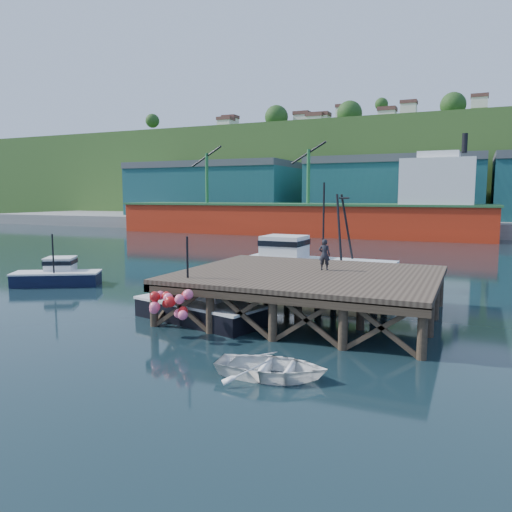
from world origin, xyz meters
The scene contains 12 objects.
ground centered at (0.00, 0.00, 0.00)m, with size 300.00×300.00×0.00m, color black.
wharf centered at (5.50, -0.19, 1.94)m, with size 12.00×10.00×2.62m.
far_quay centered at (0.00, 70.00, 1.00)m, with size 160.00×40.00×2.00m, color gray.
warehouse_left centered at (-35.00, 65.00, 6.50)m, with size 32.00×16.00×9.00m, color #1B595A.
warehouse_mid centered at (0.00, 65.00, 6.50)m, with size 28.00×16.00×9.00m, color #1B595A.
cargo_ship centered at (-8.46, 48.00, 3.31)m, with size 55.50×10.00×13.75m.
hillside centered at (0.00, 100.00, 11.00)m, with size 220.00×50.00×22.00m, color #2D511E.
boat_navy centered at (-12.07, 1.43, 0.68)m, with size 5.68×4.38×3.39m.
boat_black centered at (1.24, -2.89, 0.73)m, with size 6.84×5.67×3.98m.
trawler centered at (3.26, 7.87, 1.36)m, with size 9.94×3.73×6.61m.
dinghy centered at (6.99, -8.52, 0.37)m, with size 2.57×3.60×0.75m, color white.
dockworker centered at (5.98, 0.96, 2.90)m, with size 0.56×0.37×1.54m, color black.
Camera 1 is at (12.71, -22.77, 5.79)m, focal length 35.00 mm.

